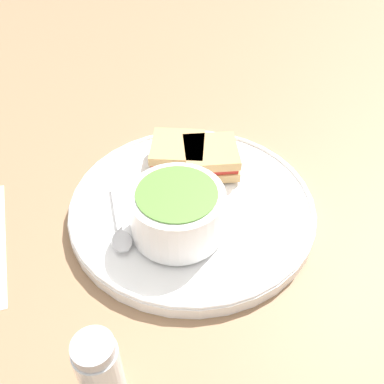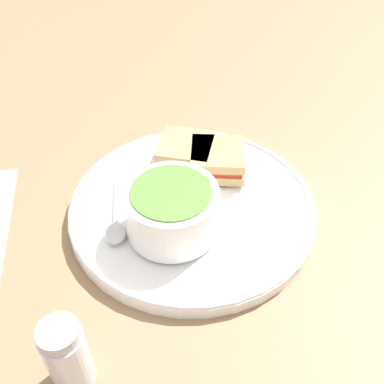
{
  "view_description": "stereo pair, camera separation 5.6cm",
  "coord_description": "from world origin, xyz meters",
  "px_view_note": "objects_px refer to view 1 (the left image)",
  "views": [
    {
      "loc": [
        0.4,
        -0.1,
        0.42
      ],
      "look_at": [
        0.0,
        0.0,
        0.04
      ],
      "focal_mm": 42.0,
      "sensor_mm": 36.0,
      "label": 1
    },
    {
      "loc": [
        0.41,
        -0.04,
        0.42
      ],
      "look_at": [
        0.0,
        0.0,
        0.04
      ],
      "focal_mm": 42.0,
      "sensor_mm": 36.0,
      "label": 2
    }
  ],
  "objects_px": {
    "soup_bowl": "(177,212)",
    "salt_shaker": "(100,370)",
    "sandwich_half_far": "(175,153)",
    "sandwich_half_near": "(211,158)",
    "spoon": "(121,235)"
  },
  "relations": [
    {
      "from": "soup_bowl",
      "to": "salt_shaker",
      "type": "distance_m",
      "value": 0.19
    },
    {
      "from": "soup_bowl",
      "to": "sandwich_half_far",
      "type": "bearing_deg",
      "value": 169.04
    },
    {
      "from": "sandwich_half_near",
      "to": "sandwich_half_far",
      "type": "distance_m",
      "value": 0.05
    },
    {
      "from": "spoon",
      "to": "salt_shaker",
      "type": "bearing_deg",
      "value": -12.37
    },
    {
      "from": "spoon",
      "to": "salt_shaker",
      "type": "xyz_separation_m",
      "value": [
        0.17,
        -0.04,
        0.02
      ]
    },
    {
      "from": "spoon",
      "to": "sandwich_half_near",
      "type": "bearing_deg",
      "value": 126.22
    },
    {
      "from": "soup_bowl",
      "to": "sandwich_half_near",
      "type": "distance_m",
      "value": 0.12
    },
    {
      "from": "sandwich_half_near",
      "to": "salt_shaker",
      "type": "distance_m",
      "value": 0.32
    },
    {
      "from": "spoon",
      "to": "sandwich_half_far",
      "type": "relative_size",
      "value": 1.3
    },
    {
      "from": "salt_shaker",
      "to": "spoon",
      "type": "bearing_deg",
      "value": 167.13
    },
    {
      "from": "spoon",
      "to": "sandwich_half_far",
      "type": "xyz_separation_m",
      "value": [
        -0.12,
        0.09,
        0.01
      ]
    },
    {
      "from": "soup_bowl",
      "to": "salt_shaker",
      "type": "relative_size",
      "value": 1.26
    },
    {
      "from": "soup_bowl",
      "to": "sandwich_half_far",
      "type": "relative_size",
      "value": 1.23
    },
    {
      "from": "spoon",
      "to": "salt_shaker",
      "type": "distance_m",
      "value": 0.17
    },
    {
      "from": "sandwich_half_near",
      "to": "salt_shaker",
      "type": "xyz_separation_m",
      "value": [
        0.27,
        -0.18,
        0.01
      ]
    }
  ]
}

